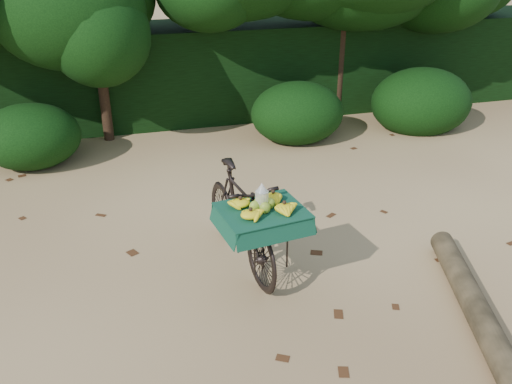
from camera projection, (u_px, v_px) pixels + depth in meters
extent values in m
plane|color=tan|center=(300.00, 287.00, 5.83)|extent=(80.00, 80.00, 0.00)
imported|color=black|center=(240.00, 218.00, 6.02)|extent=(0.79, 1.97, 1.15)
cube|color=black|center=(262.00, 212.00, 5.37)|extent=(0.48, 0.56, 0.03)
cube|color=#12462F|center=(262.00, 210.00, 5.36)|extent=(0.91, 0.79, 0.01)
ellipsoid|color=olive|center=(270.00, 203.00, 5.36)|extent=(0.11, 0.09, 0.12)
ellipsoid|color=olive|center=(259.00, 202.00, 5.39)|extent=(0.11, 0.09, 0.12)
ellipsoid|color=olive|center=(255.00, 206.00, 5.30)|extent=(0.11, 0.09, 0.12)
ellipsoid|color=olive|center=(265.00, 208.00, 5.27)|extent=(0.11, 0.09, 0.12)
cylinder|color=#EAE5C6|center=(262.00, 199.00, 5.32)|extent=(0.13, 0.13, 0.17)
cylinder|color=brown|center=(493.00, 343.00, 4.85)|extent=(1.36, 3.44, 0.26)
cube|color=black|center=(194.00, 71.00, 10.89)|extent=(26.00, 1.80, 1.80)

